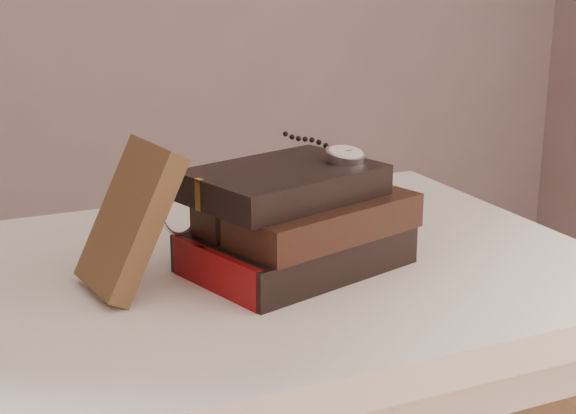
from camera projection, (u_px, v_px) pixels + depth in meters
name	position (u px, v px, depth m)	size (l,w,h in m)	color
table	(186.00, 346.00, 1.02)	(1.00, 0.60, 0.75)	white
book_stack	(297.00, 221.00, 1.00)	(0.28, 0.23, 0.12)	black
journal	(130.00, 219.00, 0.93)	(0.02, 0.10, 0.17)	#3F2B18
pocket_watch	(343.00, 154.00, 1.01)	(0.06, 0.16, 0.02)	silver
eyeglasses	(195.00, 210.00, 1.00)	(0.13, 0.14, 0.05)	silver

